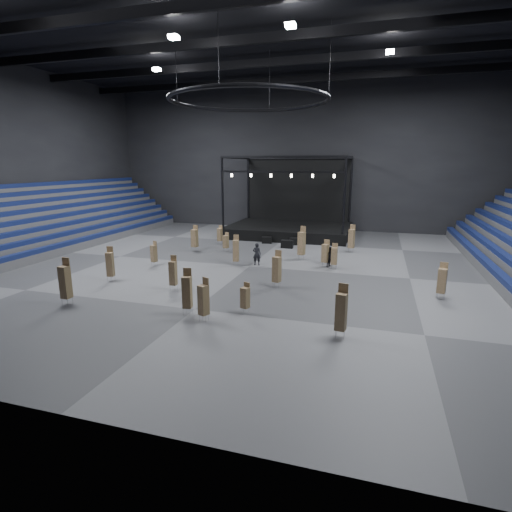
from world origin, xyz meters
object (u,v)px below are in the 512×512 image
(chair_stack_3, at_px, (302,243))
(chair_stack_12, at_px, (352,238))
(flight_case_right, at_px, (295,241))
(chair_stack_17, at_px, (277,269))
(stage, at_px, (291,222))
(chair_stack_14, at_px, (442,280))
(chair_stack_13, at_px, (195,238))
(chair_stack_0, at_px, (236,250))
(chair_stack_8, at_px, (173,273))
(chair_stack_11, at_px, (226,241))
(crew_member, at_px, (331,257))
(chair_stack_6, at_px, (187,291))
(chair_stack_10, at_px, (220,234))
(chair_stack_7, at_px, (204,299))
(flight_case_left, at_px, (267,240))
(chair_stack_15, at_px, (341,311))
(chair_stack_16, at_px, (110,264))
(man_center, at_px, (257,254))
(chair_stack_4, at_px, (65,281))
(flight_case_mid, at_px, (287,244))
(chair_stack_9, at_px, (154,253))
(chair_stack_2, at_px, (245,297))
(chair_stack_5, at_px, (325,253))

(chair_stack_3, distance_m, chair_stack_12, 5.93)
(flight_case_right, height_order, chair_stack_17, chair_stack_17)
(stage, relative_size, chair_stack_14, 5.96)
(stage, bearing_deg, chair_stack_13, -119.49)
(chair_stack_0, xyz_separation_m, chair_stack_8, (-1.78, -7.49, -0.10))
(chair_stack_11, relative_size, crew_member, 1.11)
(chair_stack_0, relative_size, chair_stack_6, 0.97)
(chair_stack_10, bearing_deg, chair_stack_0, -48.89)
(chair_stack_8, relative_size, chair_stack_17, 0.92)
(chair_stack_6, relative_size, chair_stack_11, 1.42)
(stage, relative_size, chair_stack_7, 5.78)
(flight_case_left, distance_m, flight_case_right, 3.08)
(chair_stack_14, xyz_separation_m, chair_stack_17, (-10.45, -0.64, 0.10))
(chair_stack_17, bearing_deg, chair_stack_12, 86.49)
(chair_stack_10, height_order, chair_stack_15, chair_stack_15)
(chair_stack_7, bearing_deg, chair_stack_3, 106.01)
(chair_stack_13, xyz_separation_m, chair_stack_17, (10.44, -9.05, 0.00))
(chair_stack_7, relative_size, chair_stack_12, 0.91)
(chair_stack_3, xyz_separation_m, chair_stack_14, (10.34, -8.00, -0.28))
(chair_stack_3, bearing_deg, chair_stack_8, -100.41)
(chair_stack_16, height_order, man_center, chair_stack_16)
(chair_stack_16, xyz_separation_m, man_center, (8.75, 7.57, -0.36))
(chair_stack_0, bearing_deg, chair_stack_8, -113.59)
(flight_case_right, relative_size, chair_stack_4, 0.39)
(flight_case_mid, distance_m, chair_stack_0, 8.63)
(stage, xyz_separation_m, flight_case_left, (-1.24, -6.30, -1.10))
(flight_case_left, xyz_separation_m, chair_stack_7, (2.51, -21.93, 0.90))
(chair_stack_7, height_order, chair_stack_12, chair_stack_12)
(chair_stack_10, bearing_deg, chair_stack_12, 10.99)
(chair_stack_6, bearing_deg, flight_case_mid, 75.19)
(flight_case_left, xyz_separation_m, flight_case_right, (3.08, 0.02, 0.03))
(flight_case_right, bearing_deg, man_center, -98.41)
(flight_case_left, xyz_separation_m, chair_stack_9, (-6.41, -12.05, 0.74))
(chair_stack_6, xyz_separation_m, chair_stack_9, (-7.62, 9.20, -0.27))
(flight_case_right, xyz_separation_m, chair_stack_3, (1.83, -6.30, 1.14))
(flight_case_left, bearing_deg, stage, 78.84)
(chair_stack_4, xyz_separation_m, chair_stack_6, (7.67, 0.67, -0.11))
(stage, bearing_deg, flight_case_left, -101.16)
(chair_stack_6, bearing_deg, flight_case_right, 74.31)
(chair_stack_6, xyz_separation_m, chair_stack_10, (-5.82, 19.33, -0.30))
(chair_stack_2, distance_m, chair_stack_9, 13.43)
(man_center, bearing_deg, chair_stack_14, 153.70)
(chair_stack_12, bearing_deg, chair_stack_14, -46.38)
(chair_stack_6, distance_m, chair_stack_15, 8.55)
(chair_stack_11, bearing_deg, chair_stack_2, -46.32)
(chair_stack_9, distance_m, chair_stack_12, 18.38)
(chair_stack_5, relative_size, chair_stack_6, 0.85)
(chair_stack_7, xyz_separation_m, chair_stack_11, (-5.20, 16.78, -0.24))
(flight_case_right, bearing_deg, chair_stack_6, -95.01)
(stage, relative_size, chair_stack_15, 5.15)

